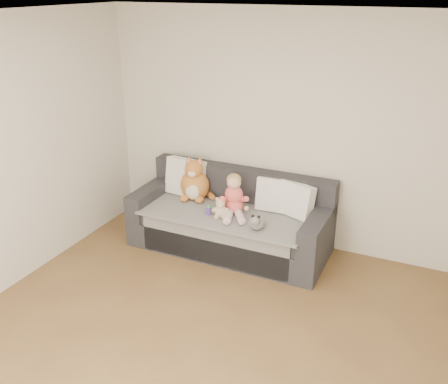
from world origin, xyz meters
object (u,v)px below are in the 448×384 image
at_px(teddy_bear, 221,209).
at_px(sippy_cup, 209,209).
at_px(toddler, 234,198).
at_px(sofa, 231,222).
at_px(plush_cat, 195,183).

height_order(teddy_bear, sippy_cup, teddy_bear).
bearing_deg(sippy_cup, toddler, 28.77).
bearing_deg(sofa, sippy_cup, -125.22).
bearing_deg(toddler, teddy_bear, -146.21).
height_order(toddler, teddy_bear, toddler).
distance_m(sofa, sippy_cup, 0.36).
height_order(plush_cat, sippy_cup, plush_cat).
relative_size(toddler, plush_cat, 0.86).
distance_m(sofa, teddy_bear, 0.36).
relative_size(toddler, sippy_cup, 4.11).
bearing_deg(sippy_cup, sofa, 54.78).
relative_size(toddler, teddy_bear, 1.94).
distance_m(toddler, teddy_bear, 0.20).
distance_m(toddler, plush_cat, 0.61).
xyz_separation_m(teddy_bear, sippy_cup, (-0.15, 0.02, -0.04)).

